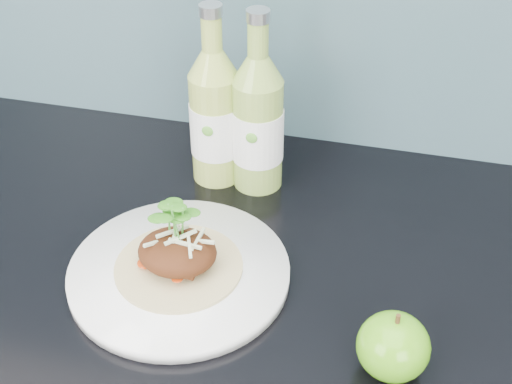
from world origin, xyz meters
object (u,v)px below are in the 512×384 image
dinner_plate (179,273)px  cider_bottle_right (258,123)px  green_apple (393,346)px  cider_bottle_left (215,117)px

dinner_plate → cider_bottle_right: bearing=78.3°
green_apple → cider_bottle_left: cider_bottle_left is taller
dinner_plate → cider_bottle_right: size_ratio=1.31×
dinner_plate → green_apple: size_ratio=4.15×
dinner_plate → cider_bottle_left: size_ratio=1.31×
cider_bottle_left → cider_bottle_right: (0.06, -0.00, 0.00)m
dinner_plate → green_apple: 0.27m
green_apple → cider_bottle_right: (-0.21, 0.29, 0.06)m
dinner_plate → cider_bottle_left: cider_bottle_left is taller
dinner_plate → cider_bottle_right: (0.04, 0.21, 0.09)m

